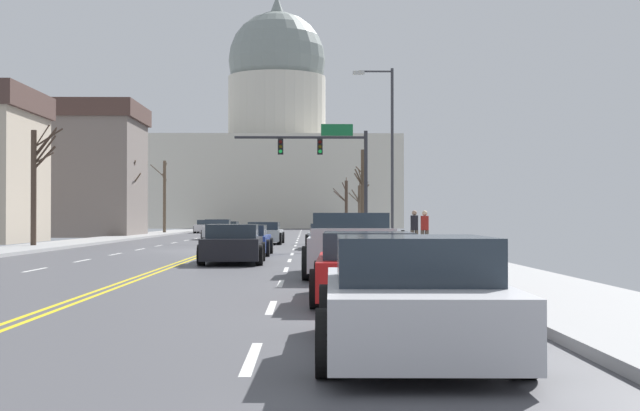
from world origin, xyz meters
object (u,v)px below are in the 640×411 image
object	(u,v)px
sedan_near_02	(245,241)
sedan_oncoming_00	(218,230)
signal_gantry	(329,157)
sedan_near_06	(411,299)
bicycle_parked	(402,242)
pedestrian_00	(425,228)
pickup_truck_near_04	(351,247)
pedestrian_01	(414,227)
sedan_near_05	(367,268)
sedan_near_01	(328,237)
sedan_oncoming_02	(207,227)
sedan_near_03	(233,245)
sedan_near_00	(264,233)
sedan_oncoming_01	(227,229)
street_lamp_right	(388,142)

from	to	relation	value
sedan_near_02	sedan_oncoming_00	bearing A→B (deg)	98.12
signal_gantry	sedan_near_06	xyz separation A→B (m)	(-0.20, -43.17, -4.42)
bicycle_parked	pedestrian_00	bearing A→B (deg)	62.37
pickup_truck_near_04	pedestrian_01	world-z (taller)	pedestrian_01
pedestrian_01	sedan_near_05	bearing A→B (deg)	-98.92
sedan_near_01	sedan_near_02	world-z (taller)	same
sedan_near_06	pedestrian_01	bearing A→B (deg)	83.00
pickup_truck_near_04	sedan_oncoming_02	bearing A→B (deg)	99.80
sedan_near_03	sedan_near_05	xyz separation A→B (m)	(3.40, -12.76, -0.01)
sedan_near_02	sedan_oncoming_00	distance (m)	24.81
sedan_near_03	sedan_near_05	bearing A→B (deg)	-75.08
signal_gantry	sedan_near_03	xyz separation A→B (m)	(-3.67, -24.39, -4.42)
sedan_near_05	sedan_near_00	bearing A→B (deg)	95.80
sedan_near_03	sedan_near_01	bearing A→B (deg)	75.64
sedan_near_06	sedan_near_03	bearing A→B (deg)	100.46
sedan_near_00	sedan_oncoming_00	world-z (taller)	sedan_oncoming_00
sedan_oncoming_02	pedestrian_00	size ratio (longest dim) A/B	2.94
sedan_near_02	sedan_oncoming_01	xyz separation A→B (m)	(-3.76, 34.11, -0.02)
sedan_oncoming_01	sedan_near_00	bearing A→B (deg)	-79.09
signal_gantry	pedestrian_01	distance (m)	14.44
sedan_oncoming_02	pedestrian_01	size ratio (longest dim) A/B	2.91
pedestrian_01	sedan_near_02	bearing A→B (deg)	-145.49
sedan_near_01	sedan_near_02	distance (m)	7.71
pedestrian_01	sedan_near_03	bearing A→B (deg)	-123.06
sedan_near_03	street_lamp_right	bearing A→B (deg)	66.46
pedestrian_01	sedan_oncoming_01	bearing A→B (deg)	110.46
bicycle_parked	sedan_oncoming_00	bearing A→B (deg)	111.93
sedan_near_01	pedestrian_00	bearing A→B (deg)	-45.39
street_lamp_right	sedan_near_05	bearing A→B (deg)	-95.99
sedan_near_03	sedan_oncoming_02	distance (m)	54.52
sedan_near_02	sedan_near_06	xyz separation A→B (m)	(3.48, -24.82, 0.04)
sedan_near_05	pedestrian_01	distance (m)	23.99
pedestrian_00	sedan_near_02	bearing A→B (deg)	-158.34
sedan_near_02	sedan_oncoming_00	size ratio (longest dim) A/B	0.95
sedan_near_00	pickup_truck_near_04	size ratio (longest dim) A/B	0.85
signal_gantry	bicycle_parked	size ratio (longest dim) A/B	4.47
pickup_truck_near_04	sedan_near_06	xyz separation A→B (m)	(0.00, -12.88, -0.12)
street_lamp_right	sedan_near_06	size ratio (longest dim) A/B	1.81
street_lamp_right	sedan_near_00	bearing A→B (deg)	135.77
sedan_near_06	sedan_near_01	bearing A→B (deg)	90.26
sedan_near_00	pickup_truck_near_04	world-z (taller)	pickup_truck_near_04
sedan_near_00	street_lamp_right	bearing A→B (deg)	-44.23
signal_gantry	pedestrian_00	bearing A→B (deg)	-76.73
sedan_near_01	sedan_near_06	distance (m)	31.77
signal_gantry	sedan_near_02	size ratio (longest dim) A/B	1.81
pickup_truck_near_04	pedestrian_00	bearing A→B (deg)	75.49
sedan_near_05	pedestrian_00	size ratio (longest dim) A/B	2.79
sedan_near_01	sedan_oncoming_00	world-z (taller)	sedan_oncoming_00
signal_gantry	sedan_near_03	size ratio (longest dim) A/B	1.80
sedan_oncoming_02	street_lamp_right	bearing A→B (deg)	-71.70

